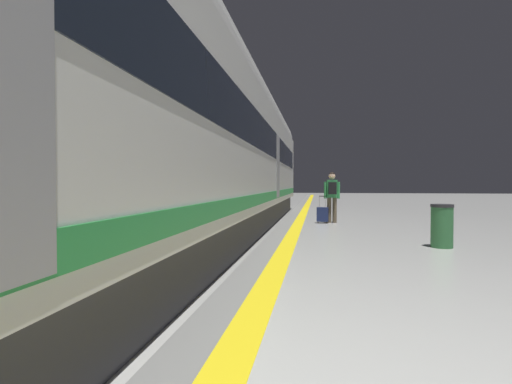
{
  "coord_description": "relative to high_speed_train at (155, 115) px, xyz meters",
  "views": [
    {
      "loc": [
        -0.53,
        1.76,
        1.34
      ],
      "look_at": [
        -1.5,
        7.95,
        1.21
      ],
      "focal_mm": 27.82,
      "sensor_mm": 36.0,
      "label": 1
    }
  ],
  "objects": [
    {
      "name": "high_speed_train",
      "position": [
        0.0,
        0.0,
        0.0
      ],
      "size": [
        2.94,
        33.2,
        4.97
      ],
      "color": "#38383D",
      "rests_on": "ground"
    },
    {
      "name": "safety_line_strip",
      "position": [
        2.09,
        1.84,
        -2.5
      ],
      "size": [
        0.36,
        80.0,
        0.01
      ],
      "primitive_type": "cube",
      "color": "yellow",
      "rests_on": "ground"
    },
    {
      "name": "waste_bin",
      "position": [
        5.32,
        2.4,
        -2.05
      ],
      "size": [
        0.46,
        0.46,
        0.91
      ],
      "color": "#2D6638",
      "rests_on": "ground"
    },
    {
      "name": "passenger_near",
      "position": [
        3.22,
        7.42,
        -1.47
      ],
      "size": [
        0.54,
        0.35,
        1.74
      ],
      "color": "brown",
      "rests_on": "ground"
    },
    {
      "name": "tactile_edge_band",
      "position": [
        1.77,
        1.84,
        -2.5
      ],
      "size": [
        0.6,
        80.0,
        0.01
      ],
      "primitive_type": "cube",
      "color": "slate",
      "rests_on": "ground"
    },
    {
      "name": "suitcase_near",
      "position": [
        2.9,
        7.23,
        -2.2
      ],
      "size": [
        0.4,
        0.27,
        0.93
      ],
      "color": "#19234C",
      "rests_on": "ground"
    }
  ]
}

